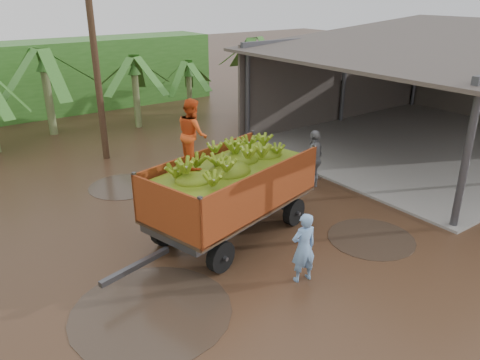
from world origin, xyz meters
The scene contains 7 objects.
ground centered at (0.00, 0.00, 0.00)m, with size 100.00×100.00×0.00m, color black.
packing_shed centered at (11.77, 1.77, 2.50)m, with size 12.78×10.80×4.76m.
hedge_north centered at (-2.00, 16.00, 1.80)m, with size 22.00×3.00×3.60m, color #2D661E.
banana_trailer centered at (0.16, -0.46, 1.38)m, with size 6.39×3.25×3.74m.
man_blue centered at (0.25, -3.11, 0.82)m, with size 0.60×0.39×1.64m, color #79A5DC.
man_grey centered at (4.13, 0.56, 0.97)m, with size 1.14×0.48×1.95m, color slate.
utility_pole centered at (-0.27, 7.29, 4.42)m, with size 1.20×0.24×8.72m.
Camera 1 is at (-6.06, -9.46, 6.03)m, focal length 35.00 mm.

